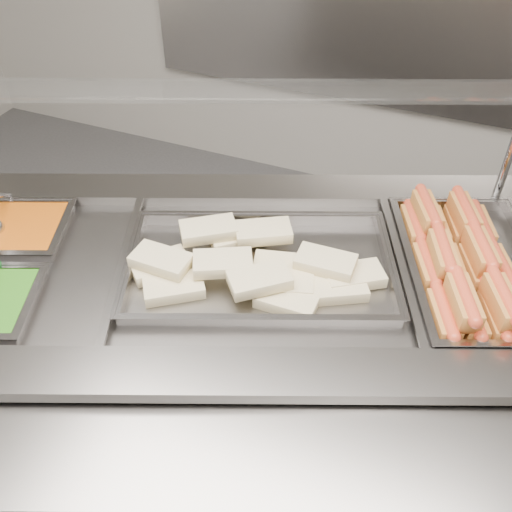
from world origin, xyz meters
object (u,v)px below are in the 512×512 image
at_px(sneeze_guard, 237,94).
at_px(pan_hotdogs, 472,275).
at_px(steam_counter, 240,369).
at_px(pan_wraps, 260,270).

bearing_deg(sneeze_guard, pan_hotdogs, 2.82).
height_order(steam_counter, pan_hotdogs, pan_hotdogs).
bearing_deg(pan_hotdogs, pan_wraps, -157.90).
distance_m(steam_counter, pan_hotdogs, 0.83).
bearing_deg(steam_counter, pan_hotdogs, 22.10).
distance_m(steam_counter, sneeze_guard, 0.94).
distance_m(sneeze_guard, pan_hotdogs, 0.86).
relative_size(sneeze_guard, pan_hotdogs, 2.57).
relative_size(steam_counter, sneeze_guard, 1.25).
distance_m(sneeze_guard, pan_wraps, 0.50).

